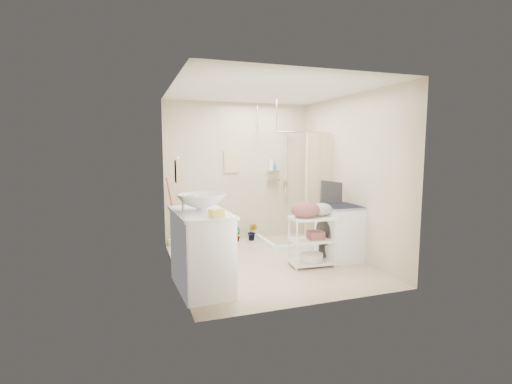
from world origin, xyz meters
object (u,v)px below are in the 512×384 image
vanity (201,250)px  laundry_rack (312,236)px  washing_machine (340,232)px  toilet (196,240)px

vanity → laundry_rack: size_ratio=1.25×
washing_machine → laundry_rack: 0.59m
vanity → washing_machine: size_ratio=1.29×
vanity → washing_machine: vanity is taller
toilet → laundry_rack: laundry_rack is taller
toilet → washing_machine: washing_machine is taller
washing_machine → toilet: bearing=162.7°
vanity → washing_machine: (2.30, 0.50, -0.06)m
toilet → washing_machine: size_ratio=0.77×
laundry_rack → vanity: bearing=-163.8°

